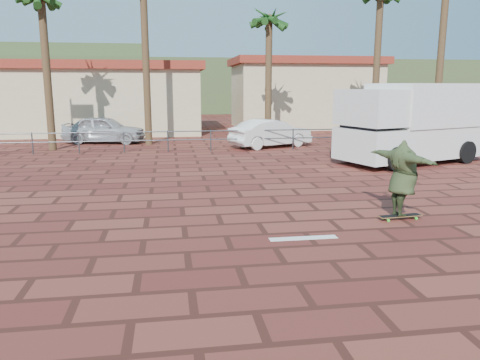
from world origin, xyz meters
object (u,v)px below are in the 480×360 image
campervan (413,121)px  car_white (271,133)px  longboard (400,216)px  skateboarder (403,178)px  car_silver (104,129)px

campervan → car_white: 7.24m
longboard → car_white: size_ratio=0.25×
skateboarder → campervan: (4.41, 7.70, 0.67)m
longboard → car_white: (-0.17, 13.23, 0.61)m
car_silver → longboard: bearing=-141.3°
car_white → skateboarder: bearing=157.6°
car_silver → car_white: size_ratio=1.02×
car_silver → car_white: 9.02m
longboard → campervan: (4.41, 7.70, 1.56)m
skateboarder → car_white: 13.23m
campervan → car_white: size_ratio=1.54×
car_white → longboard: bearing=157.6°
longboard → skateboarder: bearing=174.9°
longboard → campervan: bearing=55.2°
skateboarder → car_silver: 18.40m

